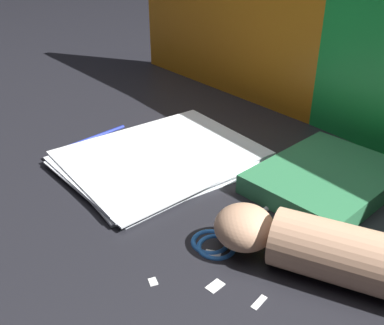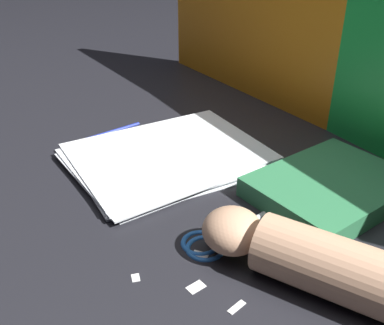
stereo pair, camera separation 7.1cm
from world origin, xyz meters
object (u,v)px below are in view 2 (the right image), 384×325
(book_closed, at_px, (331,187))
(hand_forearm, at_px, (327,265))
(scissors, at_px, (218,238))
(paper_stack, at_px, (170,156))

(book_closed, height_order, hand_forearm, hand_forearm)
(book_closed, relative_size, scissors, 1.48)
(book_closed, relative_size, hand_forearm, 0.80)
(scissors, distance_m, hand_forearm, 0.16)
(paper_stack, height_order, scissors, paper_stack)
(book_closed, xyz_separation_m, scissors, (-0.00, -0.22, -0.01))
(scissors, xyz_separation_m, hand_forearm, (0.15, 0.06, 0.03))
(paper_stack, distance_m, book_closed, 0.29)
(scissors, bearing_deg, book_closed, 89.37)
(book_closed, bearing_deg, scissors, -90.63)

